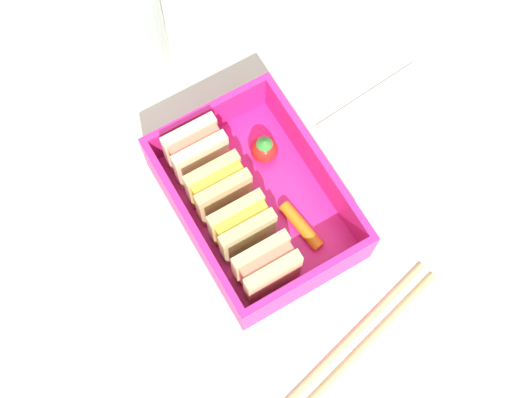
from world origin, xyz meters
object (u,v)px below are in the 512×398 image
chopstick_pair (340,359)px  drinking_glass (127,26)px  sandwich_center_left (242,227)px  sandwich_center (219,189)px  carrot_stick_far_left (302,226)px  folded_napkin (419,156)px  sandwich_left (267,267)px  strawberry_far_left (264,149)px  sandwich_center_right (196,152)px

chopstick_pair → drinking_glass: size_ratio=2.19×
sandwich_center_left → chopstick_pair: (-12.96, -1.81, -3.64)cm
chopstick_pair → sandwich_center: bearing=6.1°
carrot_stick_far_left → folded_napkin: bearing=-87.2°
sandwich_center_left → chopstick_pair: size_ratio=0.26×
sandwich_center → drinking_glass: bearing=-1.4°
sandwich_center_left → drinking_glass: bearing=-1.1°
carrot_stick_far_left → folded_napkin: size_ratio=0.31×
sandwich_left → strawberry_far_left: size_ratio=1.85×
drinking_glass → folded_napkin: bearing=-142.3°
sandwich_center_right → chopstick_pair: (-20.86, -1.81, -3.64)cm
sandwich_left → sandwich_center_right: (11.85, 0.00, 0.00)cm
sandwich_left → chopstick_pair: sandwich_left is taller
sandwich_left → drinking_glass: 25.47cm
sandwich_center_left → carrot_stick_far_left: 5.60cm
sandwich_left → folded_napkin: 18.55cm
chopstick_pair → drinking_glass: (34.45, 1.40, 4.62)cm
strawberry_far_left → folded_napkin: bearing=-119.0°
sandwich_center → folded_napkin: size_ratio=0.35×
carrot_stick_far_left → strawberry_far_left: strawberry_far_left is taller
sandwich_left → sandwich_center_right: size_ratio=1.00×
carrot_stick_far_left → chopstick_pair: (-11.13, 2.98, -1.39)cm
strawberry_far_left → drinking_glass: 16.76cm
strawberry_far_left → chopstick_pair: size_ratio=0.14×
strawberry_far_left → drinking_glass: size_ratio=0.30×
sandwich_center → sandwich_left: bearing=180.0°
sandwich_center_left → drinking_glass: 21.52cm
sandwich_center_left → strawberry_far_left: (5.72, -5.51, -1.45)cm
sandwich_center_right → drinking_glass: (13.59, -0.41, 0.98)cm
folded_napkin → carrot_stick_far_left: bearing=92.8°
sandwich_center_right → folded_napkin: 20.46cm
carrot_stick_far_left → sandwich_center: bearing=39.7°
strawberry_far_left → folded_napkin: strawberry_far_left is taller
chopstick_pair → drinking_glass: drinking_glass is taller
sandwich_center_left → strawberry_far_left: sandwich_center_left is taller
carrot_stick_far_left → strawberry_far_left: bearing=-5.4°
sandwich_center_left → sandwich_center_right: size_ratio=1.00×
drinking_glass → folded_napkin: size_ratio=0.63×
sandwich_left → chopstick_pair: (-9.01, -1.81, -3.64)cm
sandwich_center_right → folded_napkin: (-9.07, -17.94, -3.79)cm
sandwich_center_left → sandwich_center_right: bearing=0.0°
chopstick_pair → folded_napkin: 19.98cm
sandwich_center_right → drinking_glass: size_ratio=0.56×
sandwich_left → sandwich_center_right: same height
sandwich_center → drinking_glass: (17.54, -0.41, 0.98)cm
sandwich_center_right → strawberry_far_left: 6.10cm
sandwich_center_left → strawberry_far_left: bearing=-43.9°
sandwich_left → folded_napkin: size_ratio=0.35×
chopstick_pair → drinking_glass: 34.79cm
sandwich_left → strawberry_far_left: bearing=-29.7°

